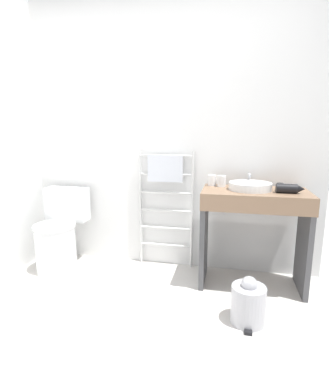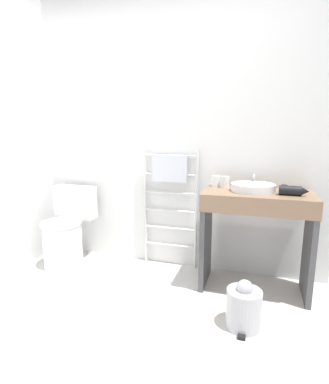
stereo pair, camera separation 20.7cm
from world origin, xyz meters
TOP-DOWN VIEW (x-y plane):
  - ground_plane at (0.00, 0.00)m, footprint 12.00×12.00m
  - wall_back at (0.00, 1.54)m, footprint 2.86×0.12m
  - toilet at (-0.96, 1.17)m, footprint 0.42×0.51m
  - towel_radiator at (0.02, 1.44)m, footprint 0.53×0.06m
  - vanity_counter at (0.81, 1.20)m, footprint 0.84×0.47m
  - sink_basin at (0.77, 1.23)m, footprint 0.34×0.34m
  - faucet at (0.77, 1.40)m, footprint 0.02×0.10m
  - cup_near_wall at (0.45, 1.36)m, footprint 0.07×0.07m
  - cup_near_edge at (0.54, 1.33)m, footprint 0.07×0.07m
  - hair_dryer at (1.05, 1.16)m, footprint 0.21×0.15m
  - trash_bin at (0.76, 0.67)m, footprint 0.23×0.27m

SIDE VIEW (x-z plane):
  - ground_plane at x=0.00m, z-range 0.00..0.00m
  - trash_bin at x=0.76m, z-range -0.03..0.31m
  - toilet at x=-0.96m, z-range -0.06..0.70m
  - vanity_counter at x=0.81m, z-range 0.14..0.96m
  - towel_radiator at x=0.02m, z-range 0.23..1.35m
  - sink_basin at x=0.77m, z-range 0.83..0.89m
  - hair_dryer at x=1.05m, z-range 0.83..0.90m
  - cup_near_wall at x=0.45m, z-range 0.83..0.92m
  - cup_near_edge at x=0.54m, z-range 0.83..0.92m
  - faucet at x=0.77m, z-range 0.84..0.95m
  - wall_back at x=0.00m, z-range 0.00..2.58m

